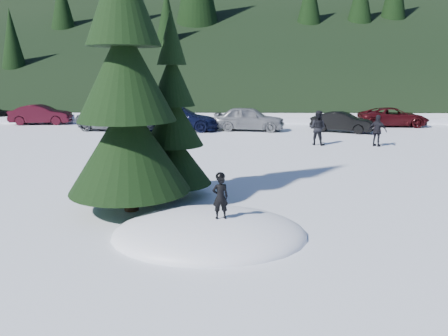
{
  "coord_description": "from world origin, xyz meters",
  "views": [
    {
      "loc": [
        0.48,
        -9.43,
        3.65
      ],
      "look_at": [
        0.29,
        2.15,
        1.1
      ],
      "focal_mm": 35.0,
      "sensor_mm": 36.0,
      "label": 1
    }
  ],
  "objects_px": {
    "child_skier": "(220,197)",
    "car_4": "(249,119)",
    "spruce_tall": "(126,85)",
    "spruce_short": "(173,126)",
    "car_5": "(342,122)",
    "adult_1": "(378,131)",
    "car_6": "(393,117)",
    "adult_0": "(317,128)",
    "car_3": "(179,119)",
    "car_2": "(120,119)",
    "car_1": "(41,115)"
  },
  "relations": [
    {
      "from": "spruce_tall",
      "to": "spruce_short",
      "type": "distance_m",
      "value": 2.11
    },
    {
      "from": "adult_0",
      "to": "car_4",
      "type": "bearing_deg",
      "value": -30.15
    },
    {
      "from": "spruce_tall",
      "to": "car_5",
      "type": "height_order",
      "value": "spruce_tall"
    },
    {
      "from": "spruce_short",
      "to": "car_5",
      "type": "bearing_deg",
      "value": 59.33
    },
    {
      "from": "adult_1",
      "to": "car_6",
      "type": "xyz_separation_m",
      "value": [
        3.81,
        8.38,
        -0.15
      ]
    },
    {
      "from": "adult_0",
      "to": "car_2",
      "type": "xyz_separation_m",
      "value": [
        -11.5,
        5.6,
        -0.15
      ]
    },
    {
      "from": "car_2",
      "to": "car_5",
      "type": "height_order",
      "value": "car_2"
    },
    {
      "from": "car_4",
      "to": "car_2",
      "type": "bearing_deg",
      "value": 99.35
    },
    {
      "from": "adult_1",
      "to": "car_6",
      "type": "distance_m",
      "value": 9.21
    },
    {
      "from": "child_skier",
      "to": "adult_0",
      "type": "bearing_deg",
      "value": -121.87
    },
    {
      "from": "adult_1",
      "to": "car_3",
      "type": "xyz_separation_m",
      "value": [
        -10.66,
        5.96,
        -0.03
      ]
    },
    {
      "from": "adult_0",
      "to": "spruce_short",
      "type": "bearing_deg",
      "value": 87.0
    },
    {
      "from": "adult_1",
      "to": "car_1",
      "type": "bearing_deg",
      "value": 16.57
    },
    {
      "from": "spruce_short",
      "to": "car_4",
      "type": "xyz_separation_m",
      "value": [
        2.82,
        15.12,
        -1.34
      ]
    },
    {
      "from": "car_4",
      "to": "car_6",
      "type": "bearing_deg",
      "value": -67.01
    },
    {
      "from": "car_2",
      "to": "car_5",
      "type": "distance_m",
      "value": 14.01
    },
    {
      "from": "spruce_tall",
      "to": "spruce_short",
      "type": "bearing_deg",
      "value": 54.46
    },
    {
      "from": "spruce_short",
      "to": "car_6",
      "type": "xyz_separation_m",
      "value": [
        12.8,
        17.51,
        -1.46
      ]
    },
    {
      "from": "adult_0",
      "to": "car_2",
      "type": "relative_size",
      "value": 0.33
    },
    {
      "from": "car_1",
      "to": "adult_1",
      "type": "bearing_deg",
      "value": -119.31
    },
    {
      "from": "spruce_short",
      "to": "car_2",
      "type": "height_order",
      "value": "spruce_short"
    },
    {
      "from": "car_5",
      "to": "spruce_tall",
      "type": "bearing_deg",
      "value": 173.44
    },
    {
      "from": "car_2",
      "to": "car_6",
      "type": "distance_m",
      "value": 18.38
    },
    {
      "from": "adult_0",
      "to": "adult_1",
      "type": "xyz_separation_m",
      "value": [
        2.91,
        -0.41,
        -0.09
      ]
    },
    {
      "from": "adult_0",
      "to": "car_5",
      "type": "distance_m",
      "value": 5.51
    },
    {
      "from": "car_5",
      "to": "car_1",
      "type": "bearing_deg",
      "value": 103.95
    },
    {
      "from": "adult_1",
      "to": "car_4",
      "type": "relative_size",
      "value": 0.35
    },
    {
      "from": "adult_0",
      "to": "car_5",
      "type": "bearing_deg",
      "value": -87.34
    },
    {
      "from": "adult_1",
      "to": "car_2",
      "type": "bearing_deg",
      "value": 17.63
    },
    {
      "from": "car_5",
      "to": "car_3",
      "type": "bearing_deg",
      "value": 110.97
    },
    {
      "from": "car_4",
      "to": "car_5",
      "type": "distance_m",
      "value": 5.79
    },
    {
      "from": "car_1",
      "to": "car_3",
      "type": "xyz_separation_m",
      "value": [
        10.19,
        -3.18,
        0.07
      ]
    },
    {
      "from": "car_3",
      "to": "car_6",
      "type": "distance_m",
      "value": 14.66
    },
    {
      "from": "car_5",
      "to": "adult_1",
      "type": "bearing_deg",
      "value": -150.83
    },
    {
      "from": "adult_0",
      "to": "child_skier",
      "type": "bearing_deg",
      "value": 99.87
    },
    {
      "from": "car_2",
      "to": "car_6",
      "type": "height_order",
      "value": "car_2"
    },
    {
      "from": "adult_0",
      "to": "car_5",
      "type": "xyz_separation_m",
      "value": [
        2.49,
        4.91,
        -0.25
      ]
    },
    {
      "from": "car_5",
      "to": "car_6",
      "type": "relative_size",
      "value": 0.82
    },
    {
      "from": "adult_0",
      "to": "adult_1",
      "type": "distance_m",
      "value": 2.94
    },
    {
      "from": "child_skier",
      "to": "spruce_tall",
      "type": "bearing_deg",
      "value": -51.7
    },
    {
      "from": "adult_0",
      "to": "car_6",
      "type": "height_order",
      "value": "adult_0"
    },
    {
      "from": "child_skier",
      "to": "car_5",
      "type": "relative_size",
      "value": 0.26
    },
    {
      "from": "spruce_short",
      "to": "car_3",
      "type": "xyz_separation_m",
      "value": [
        -1.66,
        15.09,
        -1.35
      ]
    },
    {
      "from": "child_skier",
      "to": "car_4",
      "type": "height_order",
      "value": "car_4"
    },
    {
      "from": "spruce_tall",
      "to": "spruce_short",
      "type": "relative_size",
      "value": 1.6
    },
    {
      "from": "adult_0",
      "to": "car_2",
      "type": "bearing_deg",
      "value": 3.57
    },
    {
      "from": "spruce_short",
      "to": "car_6",
      "type": "bearing_deg",
      "value": 53.83
    },
    {
      "from": "spruce_tall",
      "to": "spruce_short",
      "type": "xyz_separation_m",
      "value": [
        1.0,
        1.4,
        -1.22
      ]
    },
    {
      "from": "spruce_tall",
      "to": "child_skier",
      "type": "height_order",
      "value": "spruce_tall"
    },
    {
      "from": "car_1",
      "to": "car_4",
      "type": "distance_m",
      "value": 15.0
    }
  ]
}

